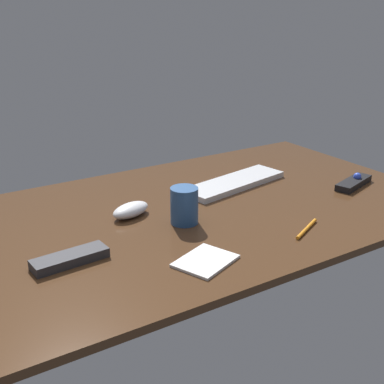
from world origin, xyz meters
The scene contains 8 objects.
desk centered at (0.00, 0.00, 1.00)cm, with size 140.00×84.00×2.00cm, color #4C301C.
keyboard centered at (19.00, 9.86, 2.92)cm, with size 36.77×11.05×1.84cm, color silver.
computer_mouse centered at (-19.92, 5.20, 3.82)cm, with size 11.88×6.15×3.64cm, color silver.
media_remote centered at (51.22, -10.86, 3.16)cm, with size 17.39×9.60×3.77cm.
tv_remote centered at (-43.39, -11.67, 3.11)cm, with size 17.41×5.53×2.22cm, color #2D2D33.
coffee_mug centered at (-9.79, -6.47, 6.94)cm, with size 7.40×7.40×9.88cm, color #28518C.
notepad centered at (-17.29, -27.79, 2.32)cm, with size 13.28×10.41×0.64cm, color white.
pen centered at (14.36, -27.59, 2.46)cm, with size 0.92×0.92×13.15cm, color orange.
Camera 1 is at (-75.26, -113.56, 58.13)cm, focal length 47.99 mm.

